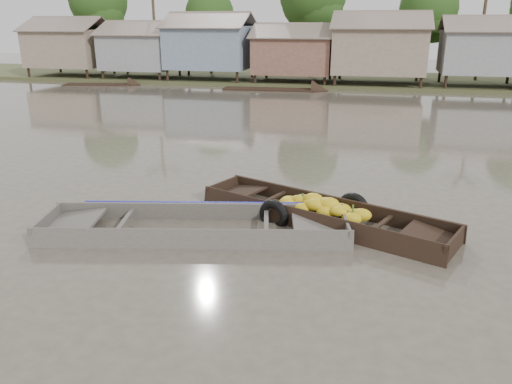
# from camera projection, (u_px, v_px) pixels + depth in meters

# --- Properties ---
(ground) EXTENTS (120.00, 120.00, 0.00)m
(ground) POSITION_uv_depth(u_px,v_px,m) (242.00, 247.00, 10.77)
(ground) COLOR #514A3E
(ground) RESTS_ON ground
(riverbank) EXTENTS (120.00, 12.47, 10.22)m
(riverbank) POSITION_uv_depth(u_px,v_px,m) (387.00, 43.00, 38.41)
(riverbank) COLOR #384723
(riverbank) RESTS_ON ground
(banana_boat) EXTENTS (6.45, 3.82, 0.89)m
(banana_boat) POSITION_uv_depth(u_px,v_px,m) (319.00, 213.00, 12.14)
(banana_boat) COLOR black
(banana_boat) RESTS_ON ground
(viewer_boat) EXTENTS (7.22, 3.29, 0.56)m
(viewer_boat) POSITION_uv_depth(u_px,v_px,m) (196.00, 230.00, 11.50)
(viewer_boat) COLOR #433E39
(viewer_boat) RESTS_ON ground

